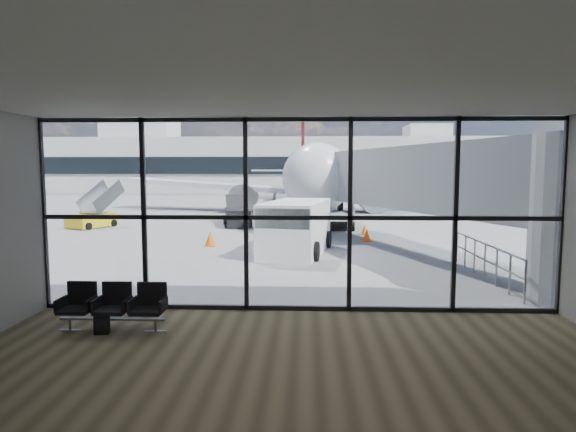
# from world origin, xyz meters

# --- Properties ---
(ground) EXTENTS (220.00, 220.00, 0.00)m
(ground) POSITION_xyz_m (0.00, 40.00, 0.00)
(ground) COLOR slate
(ground) RESTS_ON ground
(lounge_shell) EXTENTS (12.02, 8.01, 4.51)m
(lounge_shell) POSITION_xyz_m (0.00, -4.80, 2.65)
(lounge_shell) COLOR brown
(lounge_shell) RESTS_ON ground
(glass_curtain_wall) EXTENTS (12.10, 0.12, 4.50)m
(glass_curtain_wall) POSITION_xyz_m (0.00, 0.00, 2.25)
(glass_curtain_wall) COLOR white
(glass_curtain_wall) RESTS_ON ground
(jet_bridge) EXTENTS (8.00, 16.50, 4.33)m
(jet_bridge) POSITION_xyz_m (4.90, 7.07, 2.76)
(jet_bridge) COLOR #96989A
(jet_bridge) RESTS_ON ground
(apron_railing) EXTENTS (0.06, 5.46, 1.11)m
(apron_railing) POSITION_xyz_m (5.60, 3.50, 0.72)
(apron_railing) COLOR gray
(apron_railing) RESTS_ON ground
(far_terminal) EXTENTS (80.00, 12.20, 11.00)m
(far_terminal) POSITION_xyz_m (-0.59, 61.97, 4.21)
(far_terminal) COLOR #A5A4A1
(far_terminal) RESTS_ON ground
(tree_0) EXTENTS (4.95, 4.95, 7.12)m
(tree_0) POSITION_xyz_m (-45.00, 72.00, 4.63)
(tree_0) COLOR #382619
(tree_0) RESTS_ON ground
(tree_1) EXTENTS (5.61, 5.61, 8.07)m
(tree_1) POSITION_xyz_m (-39.00, 72.00, 5.25)
(tree_1) COLOR #382619
(tree_1) RESTS_ON ground
(tree_2) EXTENTS (6.27, 6.27, 9.03)m
(tree_2) POSITION_xyz_m (-33.00, 72.00, 5.88)
(tree_2) COLOR #382619
(tree_2) RESTS_ON ground
(tree_3) EXTENTS (4.95, 4.95, 7.12)m
(tree_3) POSITION_xyz_m (-27.00, 72.00, 4.63)
(tree_3) COLOR #382619
(tree_3) RESTS_ON ground
(tree_4) EXTENTS (5.61, 5.61, 8.07)m
(tree_4) POSITION_xyz_m (-21.00, 72.00, 5.25)
(tree_4) COLOR #382619
(tree_4) RESTS_ON ground
(tree_5) EXTENTS (6.27, 6.27, 9.03)m
(tree_5) POSITION_xyz_m (-15.00, 72.00, 5.88)
(tree_5) COLOR #382619
(tree_5) RESTS_ON ground
(seating_row) EXTENTS (2.19, 0.61, 0.97)m
(seating_row) POSITION_xyz_m (-3.76, -1.48, 0.54)
(seating_row) COLOR gray
(seating_row) RESTS_ON ground
(backpack) EXTENTS (0.32, 0.30, 0.43)m
(backpack) POSITION_xyz_m (-3.90, -1.81, 0.21)
(backpack) COLOR black
(backpack) RESTS_ON ground
(airliner) EXTENTS (31.44, 36.40, 9.37)m
(airliner) POSITION_xyz_m (0.22, 29.54, 2.86)
(airliner) COLOR silver
(airliner) RESTS_ON ground
(service_van) EXTENTS (3.00, 5.07, 2.07)m
(service_van) POSITION_xyz_m (-0.24, 7.82, 1.06)
(service_van) COLOR white
(service_van) RESTS_ON ground
(belt_loader) EXTENTS (2.08, 4.04, 1.77)m
(belt_loader) POSITION_xyz_m (-3.94, 17.29, 0.60)
(belt_loader) COLOR black
(belt_loader) RESTS_ON ground
(mobile_stairs) EXTENTS (2.53, 3.40, 2.18)m
(mobile_stairs) POSITION_xyz_m (-12.21, 16.24, 0.52)
(mobile_stairs) COLOR gold
(mobile_stairs) RESTS_ON ground
(traffic_cone_a) EXTENTS (0.47, 0.47, 0.67)m
(traffic_cone_a) POSITION_xyz_m (-4.00, 9.56, 0.32)
(traffic_cone_a) COLOR #DF610B
(traffic_cone_a) RESTS_ON ground
(traffic_cone_b) EXTENTS (0.40, 0.40, 0.57)m
(traffic_cone_b) POSITION_xyz_m (3.18, 13.47, 0.27)
(traffic_cone_b) COLOR orange
(traffic_cone_b) RESTS_ON ground
(traffic_cone_c) EXTENTS (0.42, 0.42, 0.60)m
(traffic_cone_c) POSITION_xyz_m (3.01, 11.23, 0.29)
(traffic_cone_c) COLOR #F3550C
(traffic_cone_c) RESTS_ON ground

